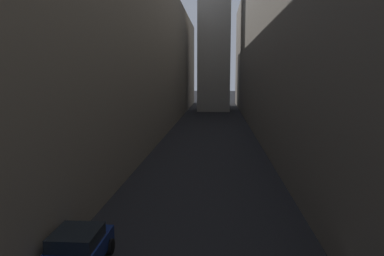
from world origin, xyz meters
name	(u,v)px	position (x,y,z in m)	size (l,w,h in m)	color
ground_plane	(210,138)	(0.00, 48.00, 0.00)	(264.00, 264.00, 0.00)	black
building_block_left	(109,55)	(-12.56, 50.00, 9.87)	(14.12, 108.00, 19.74)	#756B5B
building_block_right	(300,39)	(10.52, 50.00, 11.54)	(10.03, 108.00, 23.07)	#60594F
parked_car_left_third	(76,250)	(-4.40, 17.71, 0.78)	(2.07, 3.96, 1.51)	navy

